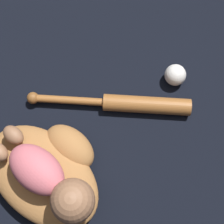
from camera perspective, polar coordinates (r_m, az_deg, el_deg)
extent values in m
plane|color=black|center=(1.18, -10.63, -9.24)|extent=(6.00, 6.00, 0.00)
ellipsoid|color=#A8703D|center=(1.13, -10.56, -9.53)|extent=(0.42, 0.31, 0.09)
ellipsoid|color=#A8703D|center=(1.14, -6.54, -5.24)|extent=(0.19, 0.14, 0.09)
ellipsoid|color=#D16670|center=(1.04, -11.44, -8.61)|extent=(0.19, 0.14, 0.09)
sphere|color=#936647|center=(1.00, -6.02, -13.31)|extent=(0.12, 0.12, 0.12)
ellipsoid|color=#936647|center=(1.10, -14.79, -3.42)|extent=(0.08, 0.06, 0.05)
cylinder|color=#9E602D|center=(1.20, 5.32, 1.09)|extent=(0.23, 0.24, 0.05)
cylinder|color=#9E602D|center=(1.21, -6.71, 1.81)|extent=(0.17, 0.18, 0.02)
sphere|color=brown|center=(1.23, -11.96, 2.10)|extent=(0.04, 0.04, 0.04)
sphere|color=white|center=(1.24, 9.61, 5.58)|extent=(0.07, 0.07, 0.07)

